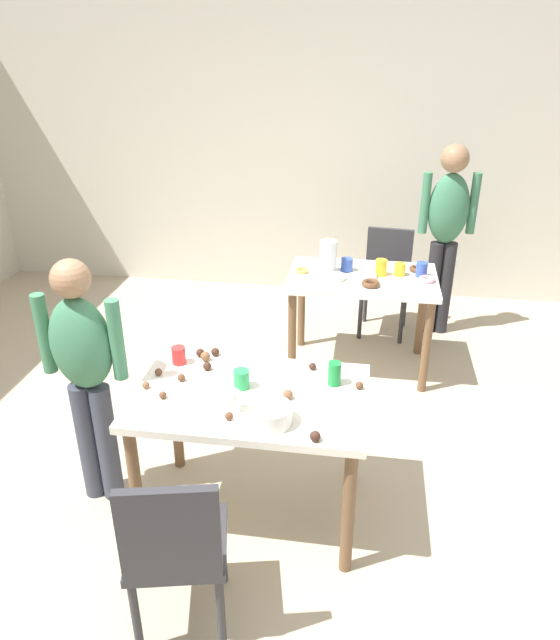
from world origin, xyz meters
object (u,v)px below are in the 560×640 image
Objects in this scene: dining_table_far at (362,291)px; pitcher_far at (328,257)px; chair_far_table at (387,275)px; person_girl_near at (85,366)px; dining_table_near at (251,412)px; person_adult_far at (447,224)px; soda_can at (334,374)px; chair_near_table at (175,545)px; mixing_bowl at (270,414)px.

pitcher_far is (-0.26, 0.02, 0.24)m from dining_table_far.
person_girl_near is (-1.54, -2.34, 0.33)m from chair_far_table.
pitcher_far reaches higher than dining_table_near.
person_adult_far is at bearing 49.91° from person_girl_near.
dining_table_near is 9.32× the size of soda_can.
dining_table_near is 1.31× the size of chair_far_table.
mixing_bowl is at bearing 60.19° from chair_near_table.
dining_table_near is 0.45m from soda_can.
person_adult_far is 2.77m from mixing_bowl.
person_adult_far is at bearing 67.35° from chair_near_table.
person_adult_far is (0.44, 0.01, 0.46)m from chair_far_table.
person_adult_far is at bearing 48.13° from dining_table_far.
chair_far_table is at bearing 74.38° from dining_table_far.
person_adult_far is at bearing 68.90° from mixing_bowl.
person_girl_near is (-0.85, 0.01, 0.18)m from dining_table_near.
dining_table_far is 5.44× the size of mixing_bowl.
dining_table_near is 0.72× the size of person_adult_far.
chair_far_table is 0.55× the size of person_adult_far.
dining_table_near is 1.31× the size of chair_near_table.
dining_table_near is 1.71m from pitcher_far.
dining_table_far is 0.74m from chair_far_table.
chair_near_table is 3.21m from chair_far_table.
dining_table_near is 1.72m from dining_table_far.
dining_table_far is 1.23× the size of chair_far_table.
person_girl_near reaches higher than dining_table_near.
mixing_bowl reaches higher than dining_table_far.
chair_far_table is 2.82m from person_girl_near.
mixing_bowl reaches higher than dining_table_near.
dining_table_far is 2.13m from person_girl_near.
mixing_bowl is at bearing -93.16° from pitcher_far.
chair_near_table is (-0.16, -0.74, -0.15)m from dining_table_near.
person_adult_far is 12.95× the size of soda_can.
person_adult_far reaches higher than soda_can.
dining_table_near is 0.30m from mixing_bowl.
dining_table_near is 1.06× the size of dining_table_far.
person_adult_far is 1.13m from pitcher_far.
mixing_bowl is at bearing -102.20° from chair_far_table.
chair_near_table is 3.39m from person_adult_far.
person_adult_far is at bearing 71.57° from soda_can.
soda_can reaches higher than dining_table_far.
soda_can is at bearing -84.23° from pitcher_far.
chair_far_table is 2.25m from soda_can.
chair_far_table is 0.63× the size of person_girl_near.
dining_table_near is at bearing -0.57° from person_girl_near.
dining_table_far is at bearing 73.28° from dining_table_near.
chair_near_table is at bearing -105.44° from chair_far_table.
dining_table_near is 5.79× the size of mixing_bowl.
person_adult_far is (0.64, 0.71, 0.32)m from dining_table_far.
chair_far_table is at bearing 56.29° from pitcher_far.
mixing_bowl is (-0.56, -2.57, 0.30)m from chair_far_table.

